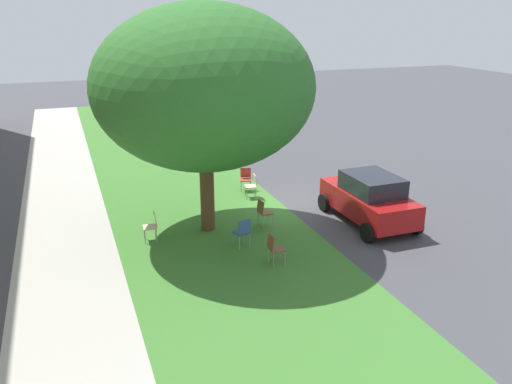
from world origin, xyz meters
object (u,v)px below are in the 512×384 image
at_px(chair_3, 252,184).
at_px(chair_1, 152,224).
at_px(chair_4, 246,177).
at_px(chair_0, 243,231).
at_px(parked_car, 369,198).
at_px(chair_2, 274,247).
at_px(street_tree, 204,88).
at_px(chair_5, 263,211).

bearing_deg(chair_3, chair_1, 121.77).
height_order(chair_3, chair_4, same).
bearing_deg(chair_0, parked_car, -85.12).
relative_size(chair_0, chair_4, 1.00).
relative_size(chair_2, parked_car, 0.24).
bearing_deg(parked_car, chair_2, 113.26).
height_order(chair_0, chair_1, same).
bearing_deg(street_tree, parked_car, -104.24).
distance_m(chair_1, chair_3, 4.89).
bearing_deg(parked_car, chair_3, 37.07).
distance_m(chair_5, parked_car, 3.47).
bearing_deg(parked_car, chair_5, 74.71).
xyz_separation_m(chair_0, chair_5, (1.29, -1.15, 0.00)).
relative_size(chair_3, chair_5, 1.00).
bearing_deg(chair_0, chair_3, -23.90).
relative_size(chair_0, chair_5, 1.00).
distance_m(chair_1, chair_4, 5.45).
height_order(street_tree, chair_3, street_tree).
relative_size(street_tree, chair_3, 7.83).
bearing_deg(street_tree, chair_2, -161.15).
xyz_separation_m(street_tree, chair_2, (-3.02, -1.03, -3.95)).
bearing_deg(chair_0, chair_2, -161.82).
xyz_separation_m(chair_0, parked_car, (0.38, -4.48, 0.32)).
relative_size(street_tree, chair_5, 7.83).
relative_size(street_tree, chair_1, 7.83).
bearing_deg(chair_4, chair_3, 177.00).
relative_size(chair_1, parked_car, 0.24).
distance_m(chair_3, chair_5, 2.76).
bearing_deg(chair_3, chair_0, 156.10).
bearing_deg(chair_1, street_tree, -81.68).
distance_m(chair_2, chair_5, 2.74).
relative_size(street_tree, parked_car, 1.86).
xyz_separation_m(chair_1, chair_5, (-0.11, -3.55, 0.00)).
xyz_separation_m(chair_1, chair_4, (3.46, -4.21, 0.00)).
bearing_deg(chair_2, chair_1, 45.81).
bearing_deg(chair_5, chair_4, -10.41).
relative_size(chair_1, chair_3, 1.00).
height_order(chair_3, parked_car, parked_car).
distance_m(street_tree, chair_0, 4.33).
bearing_deg(chair_5, chair_2, 164.99).
bearing_deg(parked_car, chair_1, 81.54).
bearing_deg(chair_1, chair_2, -134.19).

